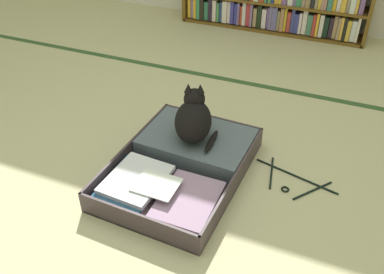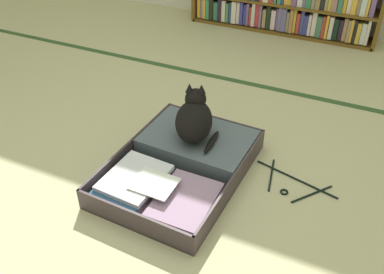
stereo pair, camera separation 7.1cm
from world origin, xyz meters
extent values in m
plane|color=#C0BA8B|center=(0.00, 0.00, 0.00)|extent=(10.00, 10.00, 0.00)
cube|color=#315027|center=(0.00, 1.24, 0.00)|extent=(4.80, 0.05, 0.00)
cube|color=brown|center=(0.01, 2.26, 0.01)|extent=(1.55, 0.25, 0.02)
cube|color=brown|center=(0.01, 2.26, 0.25)|extent=(1.52, 0.25, 0.02)
cube|color=gold|center=(-0.72, 2.26, 0.11)|extent=(0.03, 0.21, 0.16)
cube|color=slate|center=(-0.69, 2.26, 0.12)|extent=(0.02, 0.21, 0.16)
cube|color=gold|center=(-0.66, 2.25, 0.12)|extent=(0.03, 0.21, 0.17)
cube|color=#378658|center=(-0.63, 2.25, 0.12)|extent=(0.03, 0.21, 0.18)
cube|color=black|center=(-0.60, 2.25, 0.14)|extent=(0.03, 0.21, 0.20)
cube|color=#347557|center=(-0.56, 2.26, 0.11)|extent=(0.04, 0.21, 0.16)
cube|color=#281C2D|center=(-0.52, 2.25, 0.13)|extent=(0.03, 0.21, 0.20)
cube|color=beige|center=(-0.48, 2.25, 0.13)|extent=(0.04, 0.21, 0.19)
cube|color=#458A51|center=(-0.44, 2.25, 0.12)|extent=(0.02, 0.21, 0.17)
cube|color=#354785|center=(-0.42, 2.26, 0.12)|extent=(0.02, 0.21, 0.17)
cube|color=beige|center=(-0.38, 2.25, 0.13)|extent=(0.04, 0.21, 0.19)
cube|color=silver|center=(-0.35, 2.26, 0.13)|extent=(0.03, 0.21, 0.19)
cube|color=#3E3B98|center=(-0.32, 2.26, 0.13)|extent=(0.03, 0.21, 0.19)
cube|color=#393C97|center=(-0.28, 2.27, 0.12)|extent=(0.03, 0.21, 0.18)
cube|color=slate|center=(-0.26, 2.25, 0.13)|extent=(0.02, 0.21, 0.19)
cube|color=#C3442A|center=(-0.24, 2.27, 0.11)|extent=(0.02, 0.21, 0.16)
cube|color=silver|center=(-0.21, 2.26, 0.13)|extent=(0.03, 0.21, 0.20)
cube|color=#BE353E|center=(-0.17, 2.27, 0.13)|extent=(0.04, 0.21, 0.20)
cube|color=slate|center=(-0.14, 2.25, 0.13)|extent=(0.02, 0.21, 0.20)
cube|color=#A3855D|center=(-0.11, 2.26, 0.11)|extent=(0.03, 0.21, 0.16)
cube|color=black|center=(-0.07, 2.26, 0.13)|extent=(0.03, 0.21, 0.19)
cube|color=silver|center=(-0.03, 2.26, 0.12)|extent=(0.04, 0.21, 0.16)
cube|color=#6F5190|center=(0.00, 2.27, 0.13)|extent=(0.02, 0.21, 0.18)
cube|color=slate|center=(0.02, 2.25, 0.14)|extent=(0.02, 0.21, 0.20)
cube|color=slate|center=(0.06, 2.25, 0.13)|extent=(0.04, 0.21, 0.20)
cube|color=#8F7F5A|center=(0.09, 2.26, 0.12)|extent=(0.02, 0.21, 0.17)
cube|color=#A5744C|center=(0.12, 2.25, 0.13)|extent=(0.03, 0.21, 0.20)
cube|color=gold|center=(0.15, 2.26, 0.13)|extent=(0.02, 0.21, 0.20)
cube|color=#B33932|center=(0.18, 2.26, 0.12)|extent=(0.03, 0.21, 0.17)
cube|color=#3D4386|center=(0.21, 2.26, 0.14)|extent=(0.02, 0.21, 0.21)
cube|color=#363B86|center=(0.24, 2.26, 0.11)|extent=(0.04, 0.21, 0.16)
cube|color=silver|center=(0.27, 2.26, 0.12)|extent=(0.02, 0.21, 0.17)
cube|color=silver|center=(0.31, 2.26, 0.13)|extent=(0.04, 0.21, 0.20)
cube|color=#427358|center=(0.35, 2.25, 0.12)|extent=(0.04, 0.21, 0.17)
cube|color=#AB342B|center=(0.39, 2.25, 0.12)|extent=(0.02, 0.21, 0.18)
cube|color=gold|center=(0.41, 2.25, 0.13)|extent=(0.02, 0.21, 0.19)
cube|color=silver|center=(0.44, 2.25, 0.13)|extent=(0.03, 0.21, 0.18)
cube|color=black|center=(0.48, 2.26, 0.12)|extent=(0.04, 0.21, 0.17)
cube|color=#291C29|center=(0.52, 2.27, 0.12)|extent=(0.03, 0.21, 0.17)
cube|color=#A1815B|center=(0.55, 2.26, 0.13)|extent=(0.03, 0.21, 0.19)
cube|color=tan|center=(0.58, 2.25, 0.12)|extent=(0.02, 0.21, 0.18)
cube|color=gold|center=(0.60, 2.25, 0.13)|extent=(0.02, 0.21, 0.19)
cube|color=black|center=(0.63, 2.25, 0.13)|extent=(0.02, 0.21, 0.19)
cube|color=gold|center=(0.66, 2.25, 0.12)|extent=(0.03, 0.21, 0.17)
cube|color=silver|center=(0.70, 2.26, 0.12)|extent=(0.04, 0.21, 0.17)
cube|color=silver|center=(0.73, 2.25, 0.13)|extent=(0.02, 0.21, 0.20)
cube|color=gold|center=(0.58, 2.26, 0.34)|extent=(0.04, 0.21, 0.17)
cube|color=silver|center=(0.65, 2.25, 0.35)|extent=(0.04, 0.21, 0.19)
cube|color=gold|center=(0.68, 2.26, 0.35)|extent=(0.02, 0.21, 0.17)
cube|color=slate|center=(0.72, 2.26, 0.34)|extent=(0.04, 0.21, 0.17)
cube|color=#3D3135|center=(0.05, -0.03, 0.01)|extent=(0.61, 0.44, 0.01)
cube|color=#3D3135|center=(0.04, -0.23, 0.06)|extent=(0.59, 0.04, 0.12)
cube|color=#3D3135|center=(-0.24, -0.01, 0.06)|extent=(0.03, 0.42, 0.12)
cube|color=#3D3135|center=(0.34, -0.04, 0.06)|extent=(0.03, 0.42, 0.12)
cube|color=#504B55|center=(0.05, -0.03, 0.02)|extent=(0.59, 0.42, 0.01)
cube|color=#3D3135|center=(0.07, 0.39, 0.01)|extent=(0.61, 0.44, 0.01)
cube|color=#3D3135|center=(0.08, 0.59, 0.06)|extent=(0.59, 0.04, 0.12)
cube|color=#3D3135|center=(-0.22, 0.40, 0.06)|extent=(0.03, 0.42, 0.12)
cube|color=#3D3135|center=(0.36, 0.38, 0.06)|extent=(0.03, 0.42, 0.12)
cube|color=#504B55|center=(0.07, 0.39, 0.02)|extent=(0.59, 0.42, 0.01)
cylinder|color=black|center=(0.06, 0.18, 0.02)|extent=(0.57, 0.04, 0.02)
cube|color=#79765B|center=(-0.08, -0.02, 0.03)|extent=(0.26, 0.31, 0.02)
cube|color=#A07B9C|center=(-0.09, -0.01, 0.05)|extent=(0.27, 0.34, 0.02)
cube|color=#295276|center=(-0.10, -0.02, 0.07)|extent=(0.26, 0.35, 0.02)
cube|color=silver|center=(-0.08, -0.01, 0.09)|extent=(0.27, 0.33, 0.02)
cube|color=#A6AB89|center=(0.18, -0.04, 0.03)|extent=(0.26, 0.31, 0.02)
cube|color=#9C749F|center=(0.18, -0.04, 0.05)|extent=(0.27, 0.33, 0.01)
cube|color=#A07F9F|center=(0.19, -0.03, 0.07)|extent=(0.26, 0.34, 0.02)
cube|color=white|center=(0.03, -0.03, 0.11)|extent=(0.20, 0.17, 0.01)
cube|color=#515C65|center=(0.07, 0.39, 0.06)|extent=(0.58, 0.41, 0.10)
torus|color=white|center=(0.15, 0.42, 0.11)|extent=(0.12, 0.12, 0.01)
cylinder|color=black|center=(-0.09, 0.59, 0.06)|extent=(0.02, 0.02, 0.11)
cylinder|color=black|center=(0.24, 0.57, 0.06)|extent=(0.02, 0.02, 0.11)
cube|color=red|center=(0.17, -0.23, 0.07)|extent=(0.03, 0.00, 0.03)
cube|color=#328441|center=(0.07, -0.22, 0.04)|extent=(0.04, 0.00, 0.02)
cube|color=gold|center=(0.01, -0.22, 0.03)|extent=(0.03, 0.00, 0.03)
ellipsoid|color=black|center=(0.06, 0.36, 0.22)|extent=(0.26, 0.31, 0.21)
ellipsoid|color=black|center=(0.03, 0.43, 0.17)|extent=(0.15, 0.13, 0.11)
sphere|color=black|center=(0.04, 0.42, 0.32)|extent=(0.11, 0.11, 0.11)
cone|color=black|center=(0.07, 0.42, 0.38)|extent=(0.04, 0.04, 0.05)
cone|color=black|center=(0.01, 0.40, 0.38)|extent=(0.04, 0.04, 0.05)
sphere|color=#CDCE46|center=(0.04, 0.47, 0.32)|extent=(0.02, 0.02, 0.02)
sphere|color=#CDCE46|center=(0.01, 0.46, 0.32)|extent=(0.02, 0.02, 0.02)
ellipsoid|color=black|center=(0.16, 0.34, 0.13)|extent=(0.04, 0.20, 0.03)
cylinder|color=black|center=(0.60, 0.39, 0.01)|extent=(0.43, 0.12, 0.01)
cylinder|color=black|center=(0.70, 0.32, 0.01)|extent=(0.16, 0.20, 0.01)
cylinder|color=black|center=(0.48, 0.37, 0.01)|extent=(0.05, 0.24, 0.01)
torus|color=black|center=(0.57, 0.28, 0.01)|extent=(0.05, 0.05, 0.01)
camera|label=1|loc=(0.73, -1.29, 1.43)|focal=39.67mm
camera|label=2|loc=(0.79, -1.27, 1.43)|focal=39.67mm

